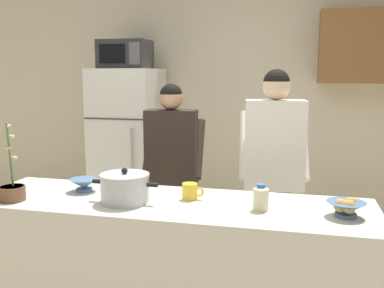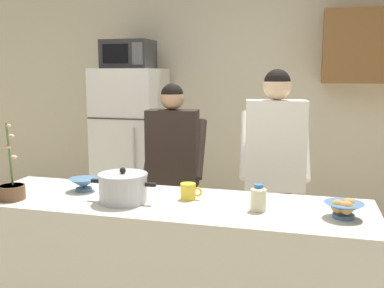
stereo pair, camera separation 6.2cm
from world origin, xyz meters
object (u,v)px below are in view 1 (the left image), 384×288
Objects in this scene: microwave at (125,54)px; coffee_mug at (190,191)px; refrigerator at (128,152)px; person_by_sink at (274,157)px; empty_bowl at (84,184)px; potted_orchid at (12,190)px; cooking_pot at (125,188)px; bottle_near_edge at (261,197)px; person_near_pot at (172,160)px; bread_bowl at (346,207)px.

microwave reaches higher than coffee_mug.
person_by_sink is at bearing -33.30° from refrigerator.
potted_orchid is (-0.31, -0.28, 0.02)m from empty_bowl.
cooking_pot is 3.01× the size of coffee_mug.
person_by_sink is 0.88m from bottle_near_edge.
bottle_near_edge is at bearing -15.07° from coffee_mug.
refrigerator reaches higher than empty_bowl.
coffee_mug is (-0.44, -0.76, -0.08)m from person_by_sink.
cooking_pot is (0.02, -1.01, 0.03)m from person_near_pot.
bread_bowl is (1.22, -0.99, -0.00)m from person_near_pot.
person_by_sink reaches higher than person_near_pot.
refrigerator is 1.82m from empty_bowl.
person_by_sink reaches higher than potted_orchid.
empty_bowl is (-0.34, 0.16, -0.04)m from cooking_pot.
bottle_near_edge reaches higher than empty_bowl.
potted_orchid reaches higher than cooking_pot.
microwave is at bearing 129.53° from person_near_pot.
empty_bowl is (-1.12, -0.75, -0.09)m from person_by_sink.
potted_orchid is at bearing -164.75° from coffee_mug.
microwave is at bearing 103.46° from empty_bowl.
person_near_pot is 12.01× the size of coffee_mug.
person_near_pot is at bearing -51.14° from refrigerator.
bottle_near_edge is at bearing -6.34° from empty_bowl.
microwave is 2.25m from coffee_mug.
refrigerator reaches higher than bread_bowl.
potted_orchid is (0.11, -2.03, -0.85)m from microwave.
bread_bowl is at bearing -64.91° from person_by_sink.
coffee_mug is at bearing -119.72° from person_by_sink.
bread_bowl is at bearing -2.03° from bottle_near_edge.
person_near_pot is 0.94× the size of person_by_sink.
refrigerator reaches higher than person_near_pot.
refrigerator is at bearing 103.30° from empty_bowl.
potted_orchid is (-1.42, -0.16, -0.01)m from bottle_near_edge.
potted_orchid reaches higher than bread_bowl.
bottle_near_edge is at bearing -51.11° from person_near_pot.
bottle_near_edge is (-0.02, -0.88, -0.06)m from person_by_sink.
potted_orchid is at bearing -169.41° from cooking_pot.
microwave is 2.55m from bottle_near_edge.
empty_bowl is at bearing 179.17° from coffee_mug.
person_by_sink is 0.99m from bread_bowl.
empty_bowl is 0.42m from potted_orchid.
refrigerator is at bearing 111.46° from cooking_pot.
empty_bowl is at bearing -76.70° from refrigerator.
potted_orchid is at bearing -86.94° from microwave.
bread_bowl is at bearing -5.13° from empty_bowl.
refrigerator is 12.95× the size of coffee_mug.
person_by_sink is 12.83× the size of coffee_mug.
refrigerator is 1.18m from person_near_pot.
coffee_mug is 0.29× the size of potted_orchid.
potted_orchid is (-1.43, -1.04, -0.07)m from person_by_sink.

